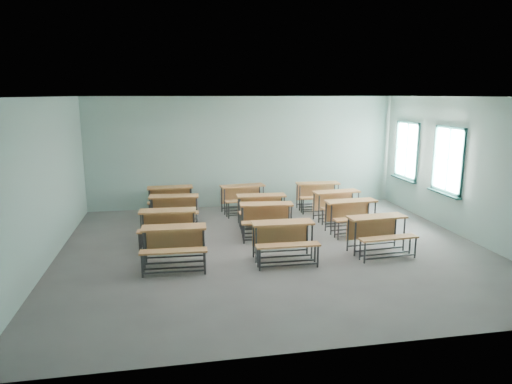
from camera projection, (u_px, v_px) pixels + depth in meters
room at (278, 175)px, 9.51m from camera, size 9.04×8.04×3.24m
desk_unit_r0c0 at (174, 241)px, 8.68m from camera, size 1.26×0.87×0.77m
desk_unit_r0c1 at (284, 236)px, 9.00m from camera, size 1.24×0.84×0.77m
desk_unit_r0c2 at (379, 229)px, 9.43m from camera, size 1.29×0.92×0.77m
desk_unit_r1c0 at (168, 222)px, 9.94m from camera, size 1.27×0.89×0.77m
desk_unit_r1c1 at (267, 215)px, 10.54m from camera, size 1.30×0.93×0.77m
desk_unit_r1c2 at (353, 212)px, 10.84m from camera, size 1.27×0.89×0.77m
desk_unit_r2c0 at (174, 206)px, 11.35m from camera, size 1.28×0.90×0.77m
desk_unit_r2c1 at (262, 205)px, 11.44m from camera, size 1.26×0.87×0.77m
desk_unit_r2c2 at (338, 201)px, 11.90m from camera, size 1.31×0.95×0.77m
desk_unit_r3c0 at (170, 196)px, 12.47m from camera, size 1.25×0.86×0.77m
desk_unit_r3c1 at (244, 195)px, 12.68m from camera, size 1.33×0.98×0.77m
desk_unit_r3c2 at (319, 192)px, 13.03m from camera, size 1.26×0.87×0.77m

